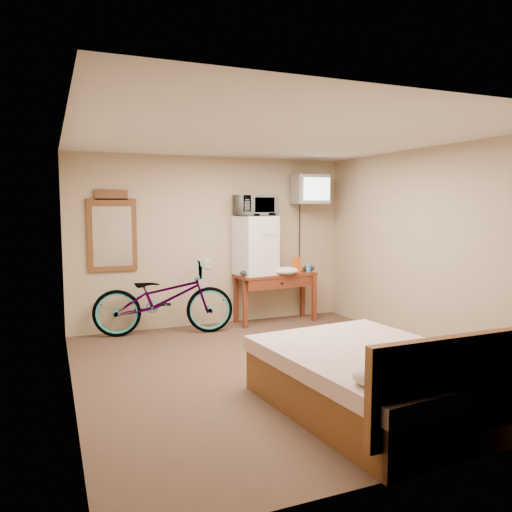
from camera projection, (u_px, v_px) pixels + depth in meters
name	position (u px, v px, depth m)	size (l,w,h in m)	color
room	(278.00, 256.00, 5.33)	(4.60, 4.64, 2.50)	#4B3325
desk	(276.00, 282.00, 7.59)	(1.28, 0.60, 0.75)	brown
mini_fridge	(255.00, 245.00, 7.45)	(0.61, 0.59, 0.88)	white
microwave	(255.00, 205.00, 7.39)	(0.57, 0.39, 0.31)	white
snack_bag	(297.00, 265.00, 7.68)	(0.12, 0.07, 0.24)	orange
blue_cup	(308.00, 268.00, 7.76)	(0.07, 0.07, 0.12)	#4399E7
cloth_cream	(286.00, 271.00, 7.47)	(0.38, 0.29, 0.12)	white
cloth_dark_a	(248.00, 273.00, 7.28)	(0.25, 0.19, 0.09)	black
cloth_dark_b	(309.00, 268.00, 7.86)	(0.20, 0.16, 0.09)	black
crt_television	(310.00, 189.00, 7.68)	(0.55, 0.61, 0.44)	black
wall_mirror	(112.00, 232.00, 6.85)	(0.66, 0.04, 1.12)	brown
bicycle	(164.00, 299.00, 6.88)	(0.67, 1.91, 1.01)	black
bed	(378.00, 380.00, 4.29)	(1.70, 2.15, 0.90)	brown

